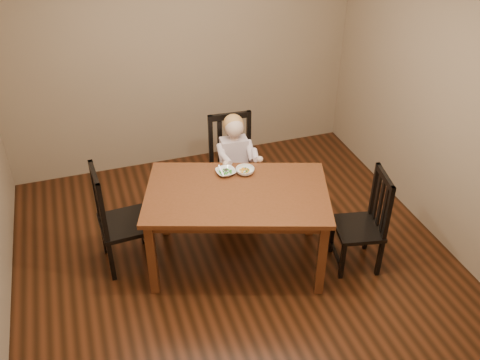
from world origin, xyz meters
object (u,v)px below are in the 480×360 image
object	(u,v)px
chair_child	(233,168)
dining_table	(237,200)
bowl_veg	(245,171)
chair_left	(118,220)
chair_right	(364,223)
bowl_peas	(226,172)
toddler	(234,157)

from	to	relation	value
chair_child	dining_table	bearing A→B (deg)	78.31
chair_child	bowl_veg	distance (m)	0.62
chair_left	bowl_veg	size ratio (longest dim) A/B	6.11
dining_table	chair_child	world-z (taller)	chair_child
chair_right	bowl_veg	xyz separation A→B (m)	(-0.91, 0.63, 0.35)
chair_right	chair_left	bearing A→B (deg)	83.08
dining_table	bowl_veg	distance (m)	0.32
chair_right	bowl_veg	bearing A→B (deg)	66.55
chair_left	chair_right	size ratio (longest dim) A/B	1.07
dining_table	chair_child	xyz separation A→B (m)	(0.22, 0.79, -0.19)
dining_table	bowl_peas	bearing A→B (deg)	92.01
dining_table	bowl_veg	xyz separation A→B (m)	(0.16, 0.25, 0.12)
dining_table	bowl_veg	size ratio (longest dim) A/B	10.61
toddler	bowl_veg	distance (m)	0.51
bowl_veg	chair_right	bearing A→B (deg)	-34.81
chair_right	bowl_peas	xyz separation A→B (m)	(-1.08, 0.68, 0.35)
chair_left	bowl_peas	bearing A→B (deg)	85.77
chair_child	bowl_veg	bearing A→B (deg)	87.55
chair_child	chair_right	size ratio (longest dim) A/B	1.09
dining_table	chair_left	bearing A→B (deg)	162.99
chair_child	bowl_veg	world-z (taller)	chair_child
chair_child	bowl_peas	xyz separation A→B (m)	(-0.23, -0.50, 0.30)
chair_left	chair_right	world-z (taller)	chair_left
chair_right	toddler	size ratio (longest dim) A/B	1.61
bowl_peas	toddler	bearing A→B (deg)	63.29
toddler	bowl_peas	world-z (taller)	toddler
toddler	bowl_peas	xyz separation A→B (m)	(-0.22, -0.44, 0.14)
chair_child	toddler	world-z (taller)	chair_child
bowl_veg	toddler	bearing A→B (deg)	83.75
toddler	dining_table	bearing A→B (deg)	77.50
dining_table	bowl_veg	world-z (taller)	bowl_veg
chair_right	bowl_peas	size ratio (longest dim) A/B	5.58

